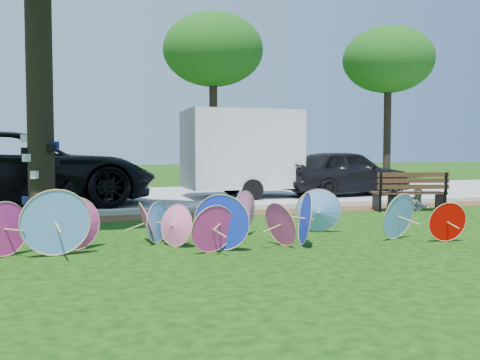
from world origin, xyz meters
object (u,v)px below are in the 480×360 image
object	(u,v)px
dark_pickup	(345,173)
cargo_trailer	(241,149)
black_van	(19,170)
park_bench	(408,192)
person_left	(394,187)
parasol_pile	(215,220)
person_right	(419,186)

from	to	relation	value
dark_pickup	cargo_trailer	world-z (taller)	cargo_trailer
black_van	cargo_trailer	size ratio (longest dim) A/B	2.05
park_bench	person_left	world-z (taller)	person_left
parasol_pile	dark_pickup	size ratio (longest dim) A/B	1.67
black_van	cargo_trailer	bearing A→B (deg)	-89.38
cargo_trailer	person_right	distance (m)	5.42
parasol_pile	dark_pickup	bearing A→B (deg)	47.87
person_right	black_van	bearing A→B (deg)	167.82
dark_pickup	park_bench	bearing A→B (deg)	164.75
park_bench	person_right	size ratio (longest dim) A/B	1.54
cargo_trailer	person_left	xyz separation A→B (m)	(2.15, -4.53, -0.88)
dark_pickup	cargo_trailer	bearing A→B (deg)	76.39
black_van	cargo_trailer	world-z (taller)	cargo_trailer
parasol_pile	person_left	bearing A→B (deg)	29.41
black_van	person_right	world-z (taller)	black_van
dark_pickup	person_right	bearing A→B (deg)	169.50
cargo_trailer	person_right	xyz separation A→B (m)	(2.85, -4.53, -0.88)
park_bench	person_left	bearing A→B (deg)	-172.40
parasol_pile	person_left	distance (m)	6.03
black_van	person_left	world-z (taller)	black_van
person_left	cargo_trailer	bearing A→B (deg)	131.73
parasol_pile	cargo_trailer	world-z (taller)	cargo_trailer
park_bench	black_van	bearing A→B (deg)	171.62
parasol_pile	cargo_trailer	size ratio (longest dim) A/B	2.15
parasol_pile	person_left	xyz separation A→B (m)	(5.25, 2.96, 0.18)
parasol_pile	cargo_trailer	bearing A→B (deg)	67.47
dark_pickup	person_right	distance (m)	4.06
parasol_pile	person_right	distance (m)	6.65
cargo_trailer	person_left	world-z (taller)	cargo_trailer
black_van	park_bench	xyz separation A→B (m)	(8.60, -3.85, -0.48)
person_left	person_right	bearing A→B (deg)	16.35
person_left	parasol_pile	bearing A→B (deg)	-134.23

